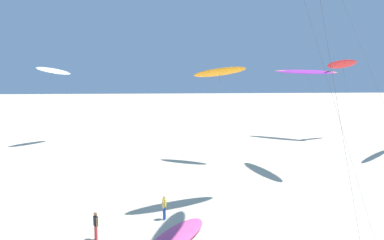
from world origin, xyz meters
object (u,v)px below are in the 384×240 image
Objects in this scene: flying_kite_4 at (54,71)px; person_near_right at (96,225)px; flying_kite_9 at (305,72)px; flying_kite_0 at (342,64)px; flying_kite_2 at (219,72)px; person_near_left at (164,206)px; grounded_kite_1 at (177,236)px.

flying_kite_4 is 6.07× the size of person_near_right.
flying_kite_4 is 32.93m from flying_kite_9.
person_near_right is (-27.78, -32.61, -9.23)m from flying_kite_0.
flying_kite_9 is at bearing 3.55° from flying_kite_4.
flying_kite_2 is at bearing -144.85° from flying_kite_0.
flying_kite_9 is 7.53× the size of person_near_right.
flying_kite_2 is 1.07× the size of flying_kite_4.
flying_kite_0 is at bearing 51.10° from person_near_left.
flying_kite_0 reaches higher than flying_kite_9.
flying_kite_2 is 19.61m from person_near_left.
flying_kite_9 is (-4.70, 0.93, -1.04)m from flying_kite_0.
grounded_kite_1 is (14.46, -31.61, -9.10)m from flying_kite_4.
grounded_kite_1 is at bearing -118.68° from flying_kite_9.
flying_kite_9 is (32.86, 2.04, -0.18)m from flying_kite_4.
flying_kite_2 reaches higher than flying_kite_4.
person_near_right is (-4.67, 0.11, 0.73)m from grounded_kite_1.
flying_kite_0 reaches higher than grounded_kite_1.
flying_kite_4 reaches higher than grounded_kite_1.
flying_kite_4 is 35.93m from grounded_kite_1.
flying_kite_2 is 19.20m from flying_kite_9.
flying_kite_4 is 32.67m from person_near_left.
flying_kite_4 reaches higher than flying_kite_9.
flying_kite_0 is at bearing 1.69° from flying_kite_4.
grounded_kite_1 is at bearing -125.23° from flying_kite_0.
flying_kite_9 is 1.99× the size of grounded_kite_1.
flying_kite_4 is 0.81× the size of flying_kite_9.
flying_kite_2 is at bearing 64.09° from person_near_right.
flying_kite_2 is 6.60× the size of person_near_left.
flying_kite_0 is 1.09× the size of flying_kite_4.
flying_kite_0 is at bearing 49.57° from person_near_right.
flying_kite_4 is (-37.56, -1.11, -0.86)m from flying_kite_0.
flying_kite_9 is (13.44, 13.70, -0.21)m from flying_kite_2.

